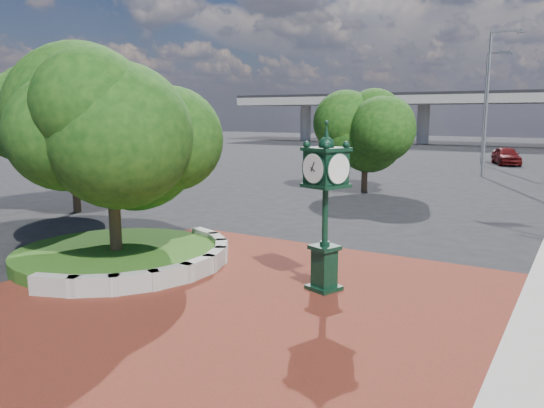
{
  "coord_description": "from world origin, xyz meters",
  "views": [
    {
      "loc": [
        7.23,
        -11.02,
        4.49
      ],
      "look_at": [
        -0.33,
        1.5,
        1.99
      ],
      "focal_mm": 35.0,
      "sensor_mm": 36.0,
      "label": 1
    }
  ],
  "objects_px": {
    "post_clock": "(325,201)",
    "street_lamp_far": "(488,100)",
    "parked_car": "(506,156)",
    "street_lamp_near": "(491,93)"
  },
  "relations": [
    {
      "from": "street_lamp_near",
      "to": "parked_car",
      "type": "bearing_deg",
      "value": 90.6
    },
    {
      "from": "post_clock",
      "to": "street_lamp_near",
      "type": "height_order",
      "value": "street_lamp_near"
    },
    {
      "from": "parked_car",
      "to": "street_lamp_far",
      "type": "distance_m",
      "value": 5.27
    },
    {
      "from": "post_clock",
      "to": "parked_car",
      "type": "relative_size",
      "value": 0.91
    },
    {
      "from": "street_lamp_near",
      "to": "street_lamp_far",
      "type": "relative_size",
      "value": 1.04
    },
    {
      "from": "post_clock",
      "to": "street_lamp_far",
      "type": "xyz_separation_m",
      "value": [
        -2.62,
        38.36,
        3.36
      ]
    },
    {
      "from": "parked_car",
      "to": "street_lamp_far",
      "type": "bearing_deg",
      "value": -170.48
    },
    {
      "from": "parked_car",
      "to": "street_lamp_near",
      "type": "height_order",
      "value": "street_lamp_near"
    },
    {
      "from": "street_lamp_near",
      "to": "street_lamp_far",
      "type": "bearing_deg",
      "value": 100.33
    },
    {
      "from": "parked_car",
      "to": "street_lamp_near",
      "type": "relative_size",
      "value": 0.47
    }
  ]
}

